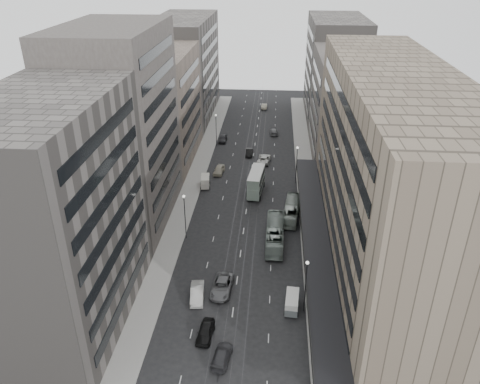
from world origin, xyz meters
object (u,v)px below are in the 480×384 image
(panel_van, at_px, (205,181))
(sedan_0, at_px, (205,331))
(bus_near, at_px, (275,234))
(sedan_2, at_px, (222,286))
(bus_far, at_px, (291,210))
(sedan_1, at_px, (197,293))
(pedestrian, at_px, (323,342))
(vw_microbus, at_px, (292,302))
(double_decker, at_px, (256,182))

(panel_van, distance_m, sedan_0, 42.91)
(bus_near, distance_m, sedan_2, 15.39)
(bus_far, relative_size, panel_van, 2.64)
(sedan_0, bearing_deg, panel_van, 103.06)
(bus_near, bearing_deg, bus_far, -108.35)
(sedan_1, relative_size, pedestrian, 2.76)
(bus_near, height_order, bus_far, bus_near)
(panel_van, bearing_deg, sedan_1, -90.25)
(bus_near, distance_m, sedan_0, 24.10)
(vw_microbus, bearing_deg, pedestrian, -57.96)
(bus_far, bearing_deg, double_decker, -46.82)
(pedestrian, bearing_deg, sedan_1, -26.12)
(bus_far, xyz_separation_m, panel_van, (-17.70, 11.25, -0.14))
(sedan_2, distance_m, pedestrian, 17.05)
(bus_near, xyz_separation_m, vw_microbus, (2.53, -16.49, -0.44))
(bus_near, bearing_deg, sedan_1, 55.12)
(panel_van, bearing_deg, vw_microbus, -71.24)
(double_decker, bearing_deg, pedestrian, -70.55)
(pedestrian, bearing_deg, sedan_2, -36.53)
(double_decker, xyz_separation_m, pedestrian, (10.21, -41.53, -1.50))
(sedan_1, xyz_separation_m, sedan_2, (3.32, 1.81, -0.00))
(sedan_0, distance_m, sedan_2, 9.16)
(bus_near, relative_size, vw_microbus, 2.82)
(sedan_2, bearing_deg, double_decker, 87.91)
(vw_microbus, distance_m, sedan_0, 12.65)
(sedan_0, bearing_deg, sedan_1, 111.92)
(sedan_1, bearing_deg, vw_microbus, -11.96)
(bus_far, distance_m, sedan_2, 24.48)
(bus_far, distance_m, panel_van, 20.97)
(vw_microbus, height_order, sedan_1, vw_microbus)
(panel_van, distance_m, pedestrian, 48.27)
(bus_near, bearing_deg, double_decker, -76.85)
(double_decker, height_order, sedan_1, double_decker)
(bus_near, height_order, sedan_1, bus_near)
(vw_microbus, bearing_deg, sedan_2, 167.53)
(bus_far, relative_size, sedan_2, 1.71)
(vw_microbus, xyz_separation_m, panel_van, (-17.25, 36.45, 0.08))
(double_decker, bearing_deg, sedan_0, -90.80)
(bus_far, xyz_separation_m, double_decker, (-7.00, 9.27, 1.13))
(sedan_0, bearing_deg, pedestrian, 0.82)
(sedan_2, relative_size, pedestrian, 3.26)
(double_decker, distance_m, sedan_0, 40.78)
(double_decker, distance_m, sedan_1, 33.93)
(bus_near, xyz_separation_m, sedan_0, (-8.58, -22.51, -0.89))
(panel_van, xyz_separation_m, pedestrian, (20.91, -43.51, -0.23))
(bus_near, height_order, pedestrian, bus_near)
(bus_far, height_order, double_decker, double_decker)
(bus_near, relative_size, panel_van, 3.03)
(bus_near, bearing_deg, panel_van, -53.04)
(bus_near, distance_m, sedan_1, 18.69)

